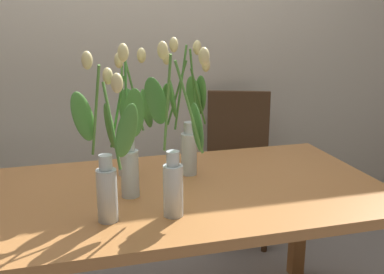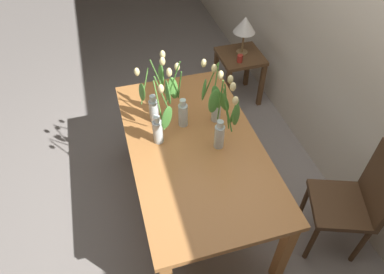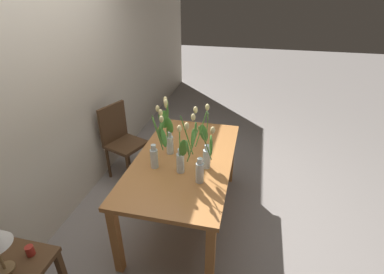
{
  "view_description": "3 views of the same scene",
  "coord_description": "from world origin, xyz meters",
  "px_view_note": "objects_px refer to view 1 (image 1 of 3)",
  "views": [
    {
      "loc": [
        -0.42,
        -1.64,
        1.41
      ],
      "look_at": [
        0.01,
        -0.06,
        0.97
      ],
      "focal_mm": 42.64,
      "sensor_mm": 36.0,
      "label": 1
    },
    {
      "loc": [
        1.58,
        -0.47,
        2.49
      ],
      "look_at": [
        0.06,
        -0.04,
        0.88
      ],
      "focal_mm": 32.39,
      "sensor_mm": 36.0,
      "label": 2
    },
    {
      "loc": [
        -2.21,
        -0.58,
        2.22
      ],
      "look_at": [
        0.04,
        -0.07,
        0.96
      ],
      "focal_mm": 26.81,
      "sensor_mm": 36.0,
      "label": 3
    }
  ],
  "objects_px": {
    "tulip_vase_0": "(175,160)",
    "tulip_vase_4": "(186,121)",
    "tulip_vase_1": "(106,168)",
    "tulip_vase_2": "(129,136)",
    "dining_chair": "(238,157)",
    "tulip_vase_3": "(127,152)",
    "dining_table": "(184,209)"
  },
  "relations": [
    {
      "from": "dining_table",
      "to": "tulip_vase_2",
      "type": "bearing_deg",
      "value": 133.35
    },
    {
      "from": "tulip_vase_1",
      "to": "tulip_vase_2",
      "type": "xyz_separation_m",
      "value": [
        0.13,
        0.41,
        -0.01
      ]
    },
    {
      "from": "dining_table",
      "to": "dining_chair",
      "type": "xyz_separation_m",
      "value": [
        0.6,
        0.96,
        -0.12
      ]
    },
    {
      "from": "tulip_vase_2",
      "to": "dining_chair",
      "type": "relative_size",
      "value": 0.58
    },
    {
      "from": "tulip_vase_3",
      "to": "tulip_vase_4",
      "type": "height_order",
      "value": "tulip_vase_4"
    },
    {
      "from": "tulip_vase_1",
      "to": "tulip_vase_4",
      "type": "relative_size",
      "value": 0.96
    },
    {
      "from": "tulip_vase_0",
      "to": "dining_chair",
      "type": "bearing_deg",
      "value": 59.58
    },
    {
      "from": "tulip_vase_1",
      "to": "tulip_vase_4",
      "type": "height_order",
      "value": "tulip_vase_4"
    },
    {
      "from": "tulip_vase_2",
      "to": "dining_chair",
      "type": "xyz_separation_m",
      "value": [
        0.79,
        0.76,
        -0.39
      ]
    },
    {
      "from": "tulip_vase_0",
      "to": "tulip_vase_4",
      "type": "height_order",
      "value": "tulip_vase_0"
    },
    {
      "from": "tulip_vase_2",
      "to": "tulip_vase_4",
      "type": "height_order",
      "value": "tulip_vase_4"
    },
    {
      "from": "dining_table",
      "to": "tulip_vase_2",
      "type": "relative_size",
      "value": 2.96
    },
    {
      "from": "tulip_vase_0",
      "to": "tulip_vase_2",
      "type": "height_order",
      "value": "tulip_vase_0"
    },
    {
      "from": "tulip_vase_4",
      "to": "tulip_vase_1",
      "type": "bearing_deg",
      "value": -133.82
    },
    {
      "from": "tulip_vase_0",
      "to": "tulip_vase_1",
      "type": "xyz_separation_m",
      "value": [
        -0.23,
        -0.0,
        -0.01
      ]
    },
    {
      "from": "tulip_vase_2",
      "to": "tulip_vase_3",
      "type": "relative_size",
      "value": 0.94
    },
    {
      "from": "tulip_vase_2",
      "to": "tulip_vase_4",
      "type": "xyz_separation_m",
      "value": [
        0.24,
        -0.02,
        0.06
      ]
    },
    {
      "from": "tulip_vase_1",
      "to": "tulip_vase_2",
      "type": "bearing_deg",
      "value": 72.35
    },
    {
      "from": "tulip_vase_0",
      "to": "dining_chair",
      "type": "distance_m",
      "value": 1.42
    },
    {
      "from": "dining_chair",
      "to": "tulip_vase_3",
      "type": "bearing_deg",
      "value": -129.4
    },
    {
      "from": "tulip_vase_1",
      "to": "dining_chair",
      "type": "height_order",
      "value": "tulip_vase_1"
    },
    {
      "from": "dining_table",
      "to": "tulip_vase_0",
      "type": "relative_size",
      "value": 2.75
    },
    {
      "from": "tulip_vase_0",
      "to": "tulip_vase_3",
      "type": "relative_size",
      "value": 1.01
    },
    {
      "from": "tulip_vase_0",
      "to": "tulip_vase_4",
      "type": "bearing_deg",
      "value": 69.68
    },
    {
      "from": "tulip_vase_1",
      "to": "dining_chair",
      "type": "xyz_separation_m",
      "value": [
        0.92,
        1.17,
        -0.4
      ]
    },
    {
      "from": "tulip_vase_3",
      "to": "tulip_vase_4",
      "type": "xyz_separation_m",
      "value": [
        0.28,
        0.22,
        0.05
      ]
    },
    {
      "from": "tulip_vase_3",
      "to": "tulip_vase_4",
      "type": "distance_m",
      "value": 0.36
    },
    {
      "from": "tulip_vase_3",
      "to": "tulip_vase_0",
      "type": "bearing_deg",
      "value": -48.99
    },
    {
      "from": "dining_table",
      "to": "tulip_vase_3",
      "type": "distance_m",
      "value": 0.36
    },
    {
      "from": "tulip_vase_2",
      "to": "tulip_vase_3",
      "type": "distance_m",
      "value": 0.25
    },
    {
      "from": "tulip_vase_2",
      "to": "tulip_vase_4",
      "type": "distance_m",
      "value": 0.25
    },
    {
      "from": "tulip_vase_4",
      "to": "dining_chair",
      "type": "xyz_separation_m",
      "value": [
        0.54,
        0.79,
        -0.45
      ]
    }
  ]
}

